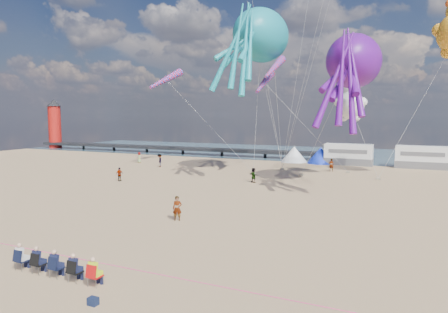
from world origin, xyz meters
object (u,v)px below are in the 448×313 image
Objects in this scene: tent_blue at (321,155)px; sandbag_e at (282,169)px; sandbag_c at (378,179)px; kite_panda at (350,105)px; windsock_left at (166,79)px; motorhome_1 at (422,157)px; kite_octopus_teal at (261,36)px; cooler_navy at (93,301)px; kite_octopus_purple at (354,61)px; beachgoer_4 at (254,175)px; beachgoer_3 at (119,174)px; standing_person at (177,208)px; windsock_mid at (264,82)px; beachgoer_2 at (160,160)px; spectator_row at (57,263)px; sandbag_a at (253,173)px; windsock_right at (274,68)px; lighthouse at (55,127)px; beachgoer_5 at (331,165)px; tent_white at (294,154)px; sandbag_b at (301,175)px; beachgoer_6 at (139,158)px.

sandbag_e is at bearing -110.09° from tent_blue.
sandbag_c is 12.70m from sandbag_e.
windsock_left reaches higher than kite_panda.
motorhome_1 reaches higher than sandbag_c.
cooler_navy is at bearing -60.29° from kite_octopus_teal.
beachgoer_4 is at bearing -173.96° from kite_octopus_purple.
kite_octopus_purple is at bearing -57.63° from beachgoer_3.
windsock_mid is (-2.22, 24.54, 10.32)m from standing_person.
cooler_navy is 37.31m from kite_octopus_teal.
beachgoer_2 reaches higher than sandbag_c.
kite_octopus_teal is at bearing 93.11° from spectator_row.
standing_person reaches higher than sandbag_a.
kite_octopus_purple is at bearing -23.61° from sandbag_a.
sandbag_c is 0.09× the size of kite_panda.
kite_octopus_purple is at bearing 78.98° from cooler_navy.
windsock_right is (0.43, 20.12, 11.53)m from standing_person.
spectator_row is 3.61× the size of standing_person.
windsock_mid reaches higher than standing_person.
windsock_left reaches higher than windsock_right.
spectator_row is at bearing -108.19° from sandbag_c.
lighthouse is 5.45× the size of beachgoer_5.
lighthouse is 69.03m from kite_octopus_purple.
kite_octopus_purple is 1.53× the size of windsock_left.
tent_white reaches higher than cooler_navy.
kite_octopus_teal reaches higher than sandbag_a.
windsock_mid is at bearing -24.71° from beachgoer_3.
beachgoer_4 is 0.12× the size of kite_octopus_teal.
sandbag_b is at bearing 54.82° from beachgoer_2.
sandbag_a is (-6.35, 34.59, -0.04)m from cooler_navy.
beachgoer_3 is 28.52m from sandbag_c.
sandbag_a is 16.22m from kite_octopus_teal.
spectator_row is at bearing -88.11° from tent_white.
beachgoer_4 is 0.95× the size of beachgoer_5.
sandbag_a is (-1.49, -13.87, -1.09)m from tent_white.
motorhome_1 is 13.20× the size of sandbag_e.
lighthouse is 5.33× the size of standing_person.
beachgoer_2 is at bearing 120.11° from cooler_navy.
kite_panda reaches higher than lighthouse.
beachgoer_3 reaches higher than sandbag_e.
kite_panda reaches higher than beachgoer_5.
standing_person is 22.81m from kite_octopus_purple.
kite_octopus_teal is at bearing -169.50° from sandbag_c.
cooler_navy is 36.59m from sandbag_c.
kite_octopus_purple reaches higher than kite_panda.
standing_person is at bearing 61.93° from beachgoer_5.
beachgoer_4 is 23.62m from beachgoer_6.
windsock_left is at bearing 26.45° from beachgoer_3.
tent_blue is at bearing 0.00° from tent_white.
sandbag_c is at bearing 70.90° from kite_octopus_purple.
cooler_navy reaches higher than sandbag_e.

